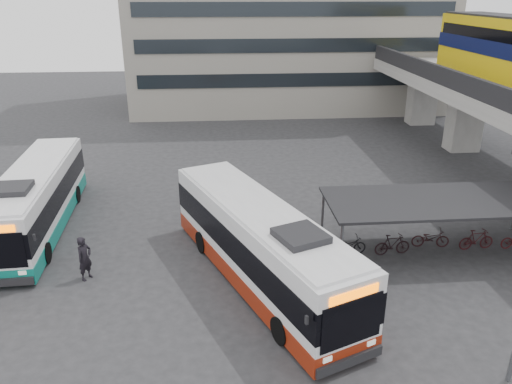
{
  "coord_description": "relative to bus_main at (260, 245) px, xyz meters",
  "views": [
    {
      "loc": [
        -1.26,
        -16.45,
        11.08
      ],
      "look_at": [
        0.61,
        5.9,
        2.0
      ],
      "focal_mm": 35.0,
      "sensor_mm": 36.0,
      "label": 1
    }
  ],
  "objects": [
    {
      "name": "bus_teal",
      "position": [
        -10.49,
        5.76,
        -0.08
      ],
      "size": [
        3.07,
        11.5,
        3.37
      ],
      "rotation": [
        0.0,
        0.0,
        0.05
      ],
      "color": "white",
      "rests_on": "ground"
    },
    {
      "name": "bike_shelter",
      "position": [
        8.14,
        1.86,
        -0.12
      ],
      "size": [
        10.0,
        4.0,
        2.54
      ],
      "color": "#595B60",
      "rests_on": "ground"
    },
    {
      "name": "road_markings",
      "position": [
        2.14,
        -4.14,
        -1.63
      ],
      "size": [
        0.15,
        7.6,
        0.01
      ],
      "color": "beige",
      "rests_on": "ground"
    },
    {
      "name": "ground",
      "position": [
        -0.36,
        -1.14,
        -1.64
      ],
      "size": [
        120.0,
        120.0,
        0.0
      ],
      "primitive_type": "plane",
      "color": "#28282B",
      "rests_on": "ground"
    },
    {
      "name": "pedestrian",
      "position": [
        -7.1,
        0.73,
        -0.69
      ],
      "size": [
        0.75,
        0.83,
        1.9
      ],
      "primitive_type": "imported",
      "rotation": [
        0.0,
        0.0,
        1.02
      ],
      "color": "black",
      "rests_on": "ground"
    },
    {
      "name": "bus_main",
      "position": [
        0.0,
        0.0,
        0.0
      ],
      "size": [
        6.96,
        12.0,
        3.53
      ],
      "rotation": [
        0.0,
        0.0,
        0.39
      ],
      "color": "white",
      "rests_on": "ground"
    }
  ]
}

